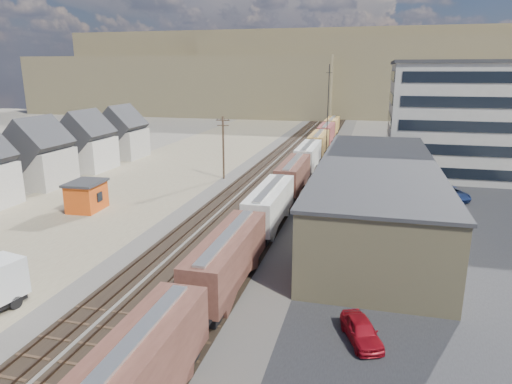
% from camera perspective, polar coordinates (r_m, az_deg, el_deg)
% --- Properties ---
extents(ground, '(300.00, 300.00, 0.00)m').
position_cam_1_polar(ground, '(34.15, -12.74, -15.23)').
color(ground, '#6B6356').
rests_on(ground, ground).
extents(ballast_bed, '(18.00, 200.00, 0.06)m').
position_cam_1_polar(ballast_bed, '(79.19, 3.64, 2.62)').
color(ballast_bed, '#4C4742').
rests_on(ballast_bed, ground).
extents(dirt_yard, '(24.00, 180.00, 0.03)m').
position_cam_1_polar(dirt_yard, '(76.25, -12.75, 1.77)').
color(dirt_yard, '#7B6E55').
rests_on(dirt_yard, ground).
extents(asphalt_lot, '(26.00, 120.00, 0.04)m').
position_cam_1_polar(asphalt_lot, '(63.86, 20.80, -1.40)').
color(asphalt_lot, '#232326').
rests_on(asphalt_lot, ground).
extents(rail_tracks, '(11.40, 200.00, 0.24)m').
position_cam_1_polar(rail_tracks, '(79.27, 3.25, 2.70)').
color(rail_tracks, black).
rests_on(rail_tracks, ground).
extents(freight_train, '(3.00, 119.74, 4.46)m').
position_cam_1_polar(freight_train, '(71.75, 5.70, 3.53)').
color(freight_train, black).
rests_on(freight_train, ground).
extents(warehouse, '(12.40, 40.40, 7.25)m').
position_cam_1_polar(warehouse, '(52.77, 14.71, -0.13)').
color(warehouse, tan).
rests_on(warehouse, ground).
extents(office_tower, '(22.60, 18.60, 18.45)m').
position_cam_1_polar(office_tower, '(82.54, 24.10, 8.35)').
color(office_tower, '#9E998E').
rests_on(office_tower, ground).
extents(utility_pole_north, '(2.20, 0.32, 10.00)m').
position_cam_1_polar(utility_pole_north, '(72.65, -4.11, 5.71)').
color(utility_pole_north, '#382619').
rests_on(utility_pole_north, ground).
extents(radio_mast, '(1.20, 0.16, 18.00)m').
position_cam_1_polar(radio_mast, '(86.79, 8.94, 9.63)').
color(radio_mast, black).
rests_on(radio_mast, ground).
extents(townhouse_row, '(8.15, 68.16, 10.47)m').
position_cam_1_polar(townhouse_row, '(71.27, -28.60, 2.94)').
color(townhouse_row, '#B7B2A8').
rests_on(townhouse_row, ground).
extents(hills_north, '(265.00, 80.00, 32.00)m').
position_cam_1_polar(hills_north, '(194.49, 10.43, 13.92)').
color(hills_north, brown).
rests_on(hills_north, ground).
extents(maintenance_shed, '(4.23, 5.29, 3.69)m').
position_cam_1_polar(maintenance_shed, '(60.41, -20.42, -0.43)').
color(maintenance_shed, '#CF4B13').
rests_on(maintenance_shed, ground).
extents(parked_car_red, '(3.30, 4.80, 1.52)m').
position_cam_1_polar(parked_car_red, '(31.38, 13.04, -16.57)').
color(parked_car_red, '#A30F1B').
rests_on(parked_car_red, ground).
extents(parked_car_blue, '(5.26, 6.82, 1.72)m').
position_cam_1_polar(parked_car_blue, '(67.07, 23.19, -0.14)').
color(parked_car_blue, navy).
rests_on(parked_car_blue, ground).
extents(parked_car_far, '(3.30, 5.19, 1.64)m').
position_cam_1_polar(parked_car_far, '(86.68, 27.25, 2.58)').
color(parked_car_far, silver).
rests_on(parked_car_far, ground).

